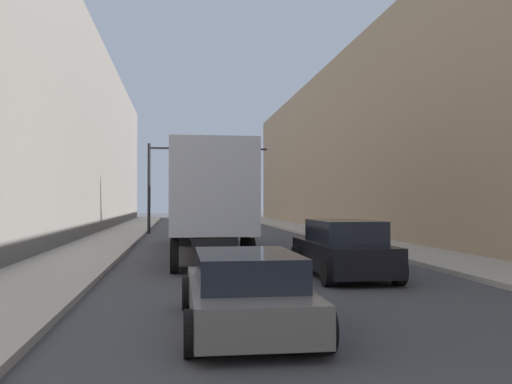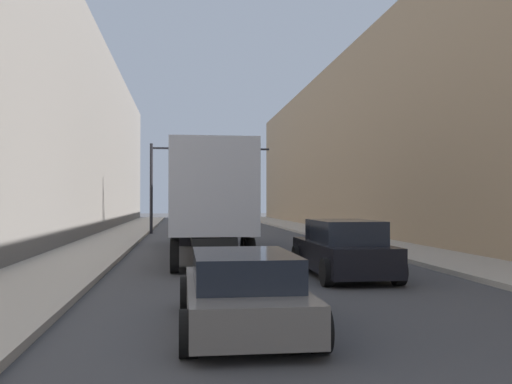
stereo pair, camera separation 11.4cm
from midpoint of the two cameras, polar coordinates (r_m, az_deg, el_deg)
The scene contains 8 objects.
sidewalk_right at distance 32.25m, azimuth 8.55°, elevation -4.49°, with size 2.99×80.00×0.15m.
sidewalk_left at distance 31.17m, azimuth -14.41°, elevation -4.60°, with size 2.99×80.00×0.15m.
building_right at distance 33.95m, azimuth 15.86°, elevation 5.68°, with size 6.00×80.00×11.95m.
building_left at distance 32.23m, azimuth -22.38°, elevation 6.78°, with size 6.00×80.00×12.74m.
semi_truck at distance 22.47m, azimuth -5.38°, elevation -0.63°, with size 2.50×14.07×3.87m.
sedan_car at distance 9.44m, azimuth -1.43°, elevation -9.89°, with size 2.03×4.64×1.25m.
suv_car at distance 15.99m, azimuth 8.46°, elevation -5.71°, with size 2.05×4.91×1.56m.
traffic_signal_gantry at distance 37.45m, azimuth -7.67°, elevation 2.20°, with size 7.81×0.35×5.84m.
Camera 1 is at (-2.77, -0.89, 2.07)m, focal length 40.00 mm.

